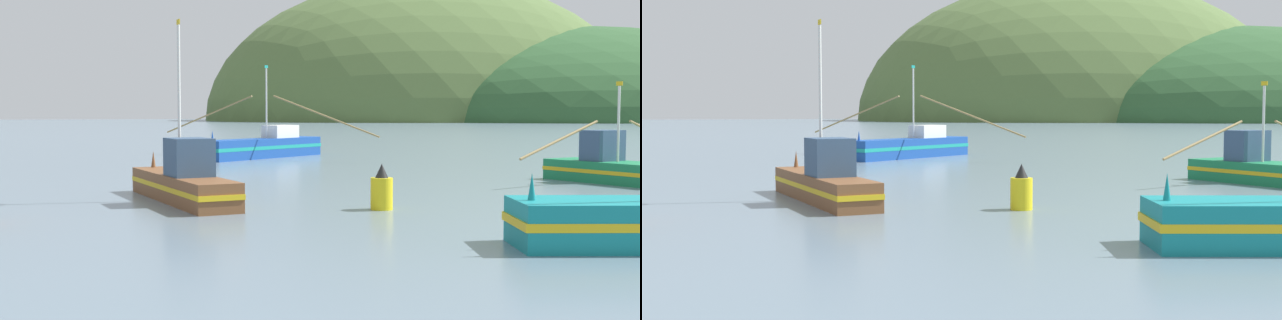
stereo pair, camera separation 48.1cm
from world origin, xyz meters
The scene contains 6 objects.
hill_far_right centered at (150.02, 221.89, 0.00)m, with size 157.48×125.98×62.01m, color #2D562D.
hill_mid_right centered at (102.66, 244.61, 0.00)m, with size 153.63×122.91×96.65m, color #516B38.
fishing_boat_green centered at (11.28, 23.05, 0.73)m, with size 12.03×7.10×4.88m.
fishing_boat_blue centered at (-0.31, 47.61, 0.84)m, with size 12.34×15.97×6.80m.
fishing_boat_brown centered at (-9.58, 21.02, 0.75)m, with size 3.20×9.39×7.00m.
channel_buoy centered at (-3.18, 16.52, 0.68)m, with size 0.79×0.79×1.63m.
Camera 1 is at (-13.34, -9.47, 3.52)m, focal length 44.49 mm.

